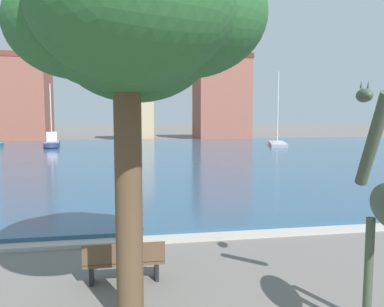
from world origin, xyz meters
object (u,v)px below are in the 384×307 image
park_bench (124,261)px  shade_tree (137,23)px  sailboat_navy (52,143)px  sailboat_grey (277,144)px

park_bench → shade_tree: bearing=-80.7°
sailboat_navy → park_bench: bearing=-77.9°
sailboat_grey → park_bench: sailboat_grey is taller
park_bench → sailboat_navy: bearing=102.1°
sailboat_grey → sailboat_navy: sailboat_grey is taller
sailboat_grey → park_bench: (-18.34, -35.46, 0.10)m
sailboat_navy → shade_tree: size_ratio=1.12×
sailboat_navy → sailboat_grey: bearing=-6.1°
sailboat_grey → sailboat_navy: size_ratio=1.21×
sailboat_grey → park_bench: 39.93m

